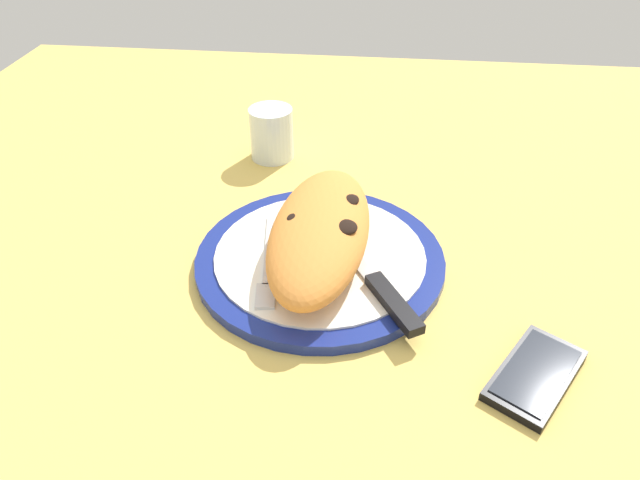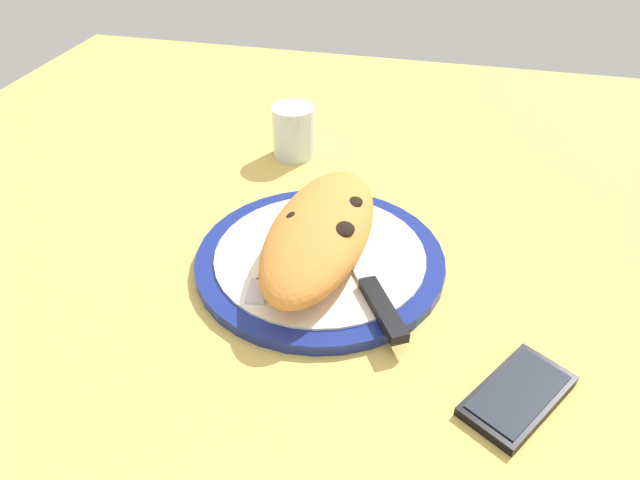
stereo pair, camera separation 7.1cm
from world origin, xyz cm
name	(u,v)px [view 2 (the right image)]	position (x,y,z in cm)	size (l,w,h in cm)	color
ground_plane	(320,273)	(0.00, 0.00, -1.50)	(150.00, 150.00, 3.00)	#DBB756
plate	(320,259)	(0.00, 0.00, 0.81)	(30.52, 30.52, 1.70)	navy
calzone	(324,232)	(-0.06, 0.45, 4.93)	(28.04, 12.99, 6.41)	orange
fork	(266,262)	(3.49, -5.86, 1.90)	(17.90, 3.99, 0.40)	silver
knife	(373,293)	(6.19, 7.53, 2.19)	(20.12, 12.95, 1.20)	silver
smartphone	(518,395)	(15.62, 23.16, 0.56)	(13.28, 11.62, 1.16)	black
water_glass	(294,134)	(-26.66, -10.67, 3.55)	(6.84, 6.84, 8.19)	silver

